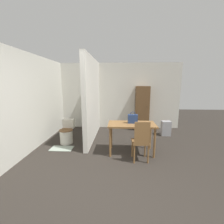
{
  "coord_description": "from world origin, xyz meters",
  "views": [
    {
      "loc": [
        0.22,
        -2.19,
        1.75
      ],
      "look_at": [
        0.03,
        1.65,
        1.01
      ],
      "focal_mm": 24.0,
      "sensor_mm": 36.0,
      "label": 1
    }
  ],
  "objects_px": {
    "space_heater": "(166,128)",
    "handbag": "(133,119)",
    "wooden_cabinet": "(142,108)",
    "dining_table": "(132,127)",
    "wooden_chair": "(141,140)",
    "toilet": "(67,133)"
  },
  "relations": [
    {
      "from": "space_heater",
      "to": "handbag",
      "type": "bearing_deg",
      "value": -133.51
    },
    {
      "from": "wooden_cabinet",
      "to": "space_heater",
      "type": "height_order",
      "value": "wooden_cabinet"
    },
    {
      "from": "dining_table",
      "to": "wooden_cabinet",
      "type": "distance_m",
      "value": 2.09
    },
    {
      "from": "space_heater",
      "to": "dining_table",
      "type": "bearing_deg",
      "value": -133.11
    },
    {
      "from": "wooden_cabinet",
      "to": "space_heater",
      "type": "bearing_deg",
      "value": -41.83
    },
    {
      "from": "dining_table",
      "to": "handbag",
      "type": "xyz_separation_m",
      "value": [
        0.02,
        0.04,
        0.21
      ]
    },
    {
      "from": "handbag",
      "to": "wooden_cabinet",
      "type": "distance_m",
      "value": 2.03
    },
    {
      "from": "wooden_chair",
      "to": "toilet",
      "type": "distance_m",
      "value": 2.28
    },
    {
      "from": "wooden_chair",
      "to": "space_heater",
      "type": "relative_size",
      "value": 1.92
    },
    {
      "from": "wooden_chair",
      "to": "dining_table",
      "type": "bearing_deg",
      "value": 108.69
    },
    {
      "from": "wooden_chair",
      "to": "space_heater",
      "type": "bearing_deg",
      "value": 55.2
    },
    {
      "from": "dining_table",
      "to": "wooden_cabinet",
      "type": "xyz_separation_m",
      "value": [
        0.54,
        2.01,
        0.15
      ]
    },
    {
      "from": "dining_table",
      "to": "wooden_chair",
      "type": "relative_size",
      "value": 1.22
    },
    {
      "from": "space_heater",
      "to": "wooden_chair",
      "type": "bearing_deg",
      "value": -121.51
    },
    {
      "from": "handbag",
      "to": "space_heater",
      "type": "relative_size",
      "value": 0.58
    },
    {
      "from": "dining_table",
      "to": "space_heater",
      "type": "distance_m",
      "value": 1.91
    },
    {
      "from": "dining_table",
      "to": "toilet",
      "type": "xyz_separation_m",
      "value": [
        -1.86,
        0.57,
        -0.39
      ]
    },
    {
      "from": "toilet",
      "to": "handbag",
      "type": "bearing_deg",
      "value": -15.64
    },
    {
      "from": "wooden_chair",
      "to": "wooden_cabinet",
      "type": "height_order",
      "value": "wooden_cabinet"
    },
    {
      "from": "space_heater",
      "to": "wooden_cabinet",
      "type": "bearing_deg",
      "value": 138.17
    },
    {
      "from": "wooden_cabinet",
      "to": "space_heater",
      "type": "relative_size",
      "value": 3.32
    },
    {
      "from": "toilet",
      "to": "dining_table",
      "type": "bearing_deg",
      "value": -17.08
    }
  ]
}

